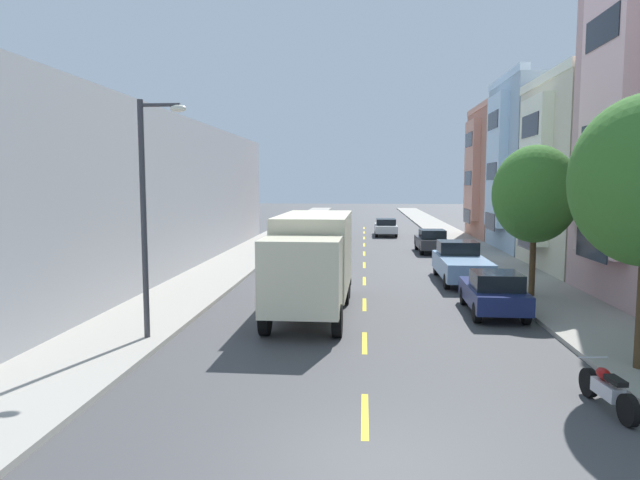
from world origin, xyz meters
The scene contains 17 objects.
ground_plane centered at (0.00, 30.00, 0.00)m, with size 160.00×160.00×0.00m, color #424244.
sidewalk_left centered at (-7.10, 28.00, 0.07)m, with size 3.20×120.00×0.14m, color #A39E93.
sidewalk_right centered at (7.10, 28.00, 0.07)m, with size 3.20×120.00×0.14m, color #A39E93.
lane_centerline_dashes centered at (0.00, 24.50, 0.00)m, with size 0.14×47.20×0.01m.
townhouse_fourth_powder_blue centered at (13.78, 29.00, 5.40)m, with size 10.98×8.09×11.20m.
townhouse_fifth_terracotta centered at (15.44, 37.28, 5.00)m, with size 14.30×8.09×10.41m.
apartment_block_opposite centered at (-13.70, 20.00, 3.82)m, with size 10.00×36.00×7.64m, color #A8A8AD.
street_tree_second centered at (6.40, 13.49, 4.02)m, with size 3.17×3.17×5.74m.
street_lamp centered at (-5.94, 6.62, 3.95)m, with size 1.35×0.28×6.56m.
delivery_box_truck centered at (-1.80, 10.72, 1.90)m, with size 2.53×7.76×3.34m.
parked_hatchback_teal centered at (-4.23, 47.05, 0.76)m, with size 1.85×4.05×1.50m.
parked_pickup_sky centered at (4.35, 17.27, 0.83)m, with size 2.02×5.31×1.73m.
parked_hatchback_navy centered at (4.37, 10.80, 0.76)m, with size 1.83×4.04×1.50m.
parked_pickup_orange centered at (-4.42, 34.40, 0.83)m, with size 2.01×5.30×1.73m.
parked_hatchback_charcoal centered at (4.26, 27.81, 0.76)m, with size 1.81×4.03×1.50m.
moving_white_sedan centered at (1.80, 39.19, 0.75)m, with size 1.80×4.50×1.43m.
parked_motorcycle centered at (4.75, 2.62, 0.41)m, with size 0.62×2.05×0.90m.
Camera 1 is at (-0.05, -8.58, 4.48)m, focal length 31.91 mm.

